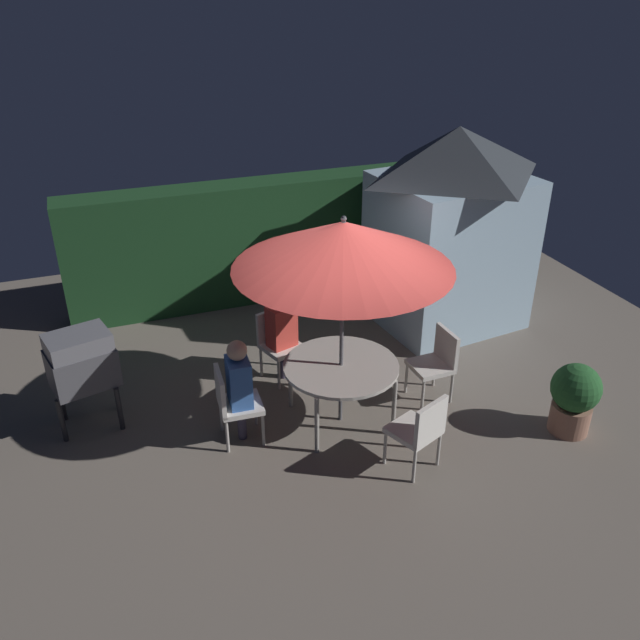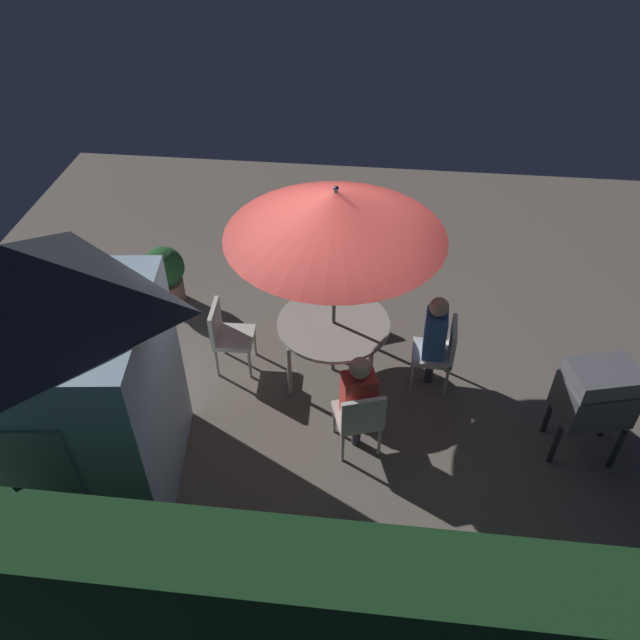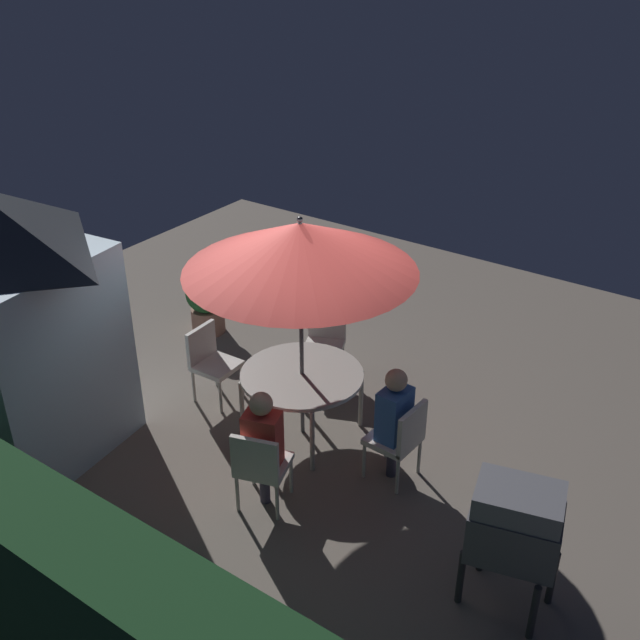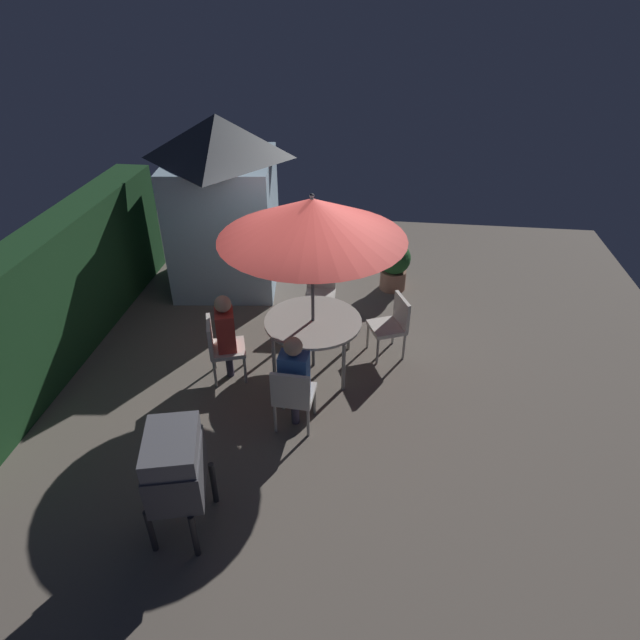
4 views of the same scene
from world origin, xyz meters
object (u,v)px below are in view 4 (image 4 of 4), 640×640
Objects in this scene: person_in_blue at (294,372)px; chair_far_side at (293,394)px; bbq_grill at (175,465)px; chair_near_shed at (221,345)px; patio_table at (313,324)px; patio_umbrella at (312,219)px; person_in_red at (225,328)px; garden_shed at (223,201)px; potted_plant_by_shed at (394,264)px; chair_toward_hedge at (393,322)px; chair_toward_house at (321,289)px.

chair_far_side is at bearing 176.67° from person_in_blue.
chair_near_shed is at bearing 6.52° from bbq_grill.
chair_near_shed is at bearing 107.93° from patio_table.
patio_table is 0.52× the size of patio_umbrella.
person_in_red is (0.03, -0.08, 0.26)m from chair_near_shed.
patio_table is 2.89m from bbq_grill.
garden_shed reaches higher than chair_far_side.
patio_table is at bearing 155.37° from potted_plant_by_shed.
potted_plant_by_shed is 0.68× the size of person_in_red.
chair_toward_hedge is at bearing -123.77° from garden_shed.
potted_plant_by_shed is (2.39, -1.10, -0.24)m from patio_table.
chair_toward_hedge is at bearing -34.13° from chair_far_side.
patio_table is at bearing -18.56° from bbq_grill.
chair_toward_hedge is at bearing -69.80° from chair_near_shed.
bbq_grill is 0.95× the size of person_in_blue.
chair_toward_hedge is (1.70, -1.15, 0.00)m from chair_far_side.
garden_shed reaches higher than chair_toward_hedge.
bbq_grill is 1.75m from chair_far_side.
person_in_blue reaches higher than chair_far_side.
garden_shed is at bearing 89.80° from potted_plant_by_shed.
chair_toward_hedge is at bearing -32.08° from bbq_grill.
chair_toward_hedge is (0.83, -2.27, 0.00)m from chair_near_shed.
patio_umbrella is 2.80× the size of chair_far_side.
person_in_red is at bearing 147.01° from chair_toward_house.
patio_umbrella is (-0.00, -0.00, 1.50)m from patio_table.
chair_toward_house is (2.52, -0.02, 0.00)m from chair_far_side.
chair_toward_house is 1.60m from potted_plant_by_shed.
patio_umbrella is 2.80× the size of chair_toward_hedge.
chair_far_side is (-3.65, -1.76, -0.94)m from garden_shed.
potted_plant_by_shed is 3.75m from person_in_blue.
person_in_red is (-2.75, 2.20, 0.32)m from potted_plant_by_shed.
chair_toward_house reaches higher than patio_table.
person_in_blue is (-1.61, 1.15, 0.26)m from chair_toward_hedge.
chair_far_side is 2.05m from chair_toward_hedge.
person_in_red is 1.00× the size of person_in_blue.
chair_toward_house is (1.27, 0.05, -1.69)m from patio_umbrella.
patio_table is 1.18m from chair_toward_hedge.
garden_shed is 4.04m from person_in_blue.
chair_near_shed is 1.00× the size of chair_toward_hedge.
chair_toward_hedge is 0.71× the size of person_in_blue.
garden_shed reaches higher than chair_toward_house.
bbq_grill reaches higher than patio_table.
patio_umbrella is 2.10m from chair_near_shed.
chair_far_side is 2.52m from chair_toward_house.
garden_shed is 2.28× the size of person_in_blue.
patio_table is 1.29m from chair_toward_house.
garden_shed reaches higher than bbq_grill.
person_in_blue reaches higher than patio_table.
garden_shed reaches higher than chair_near_shed.
patio_table is 1.50m from patio_umbrella.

